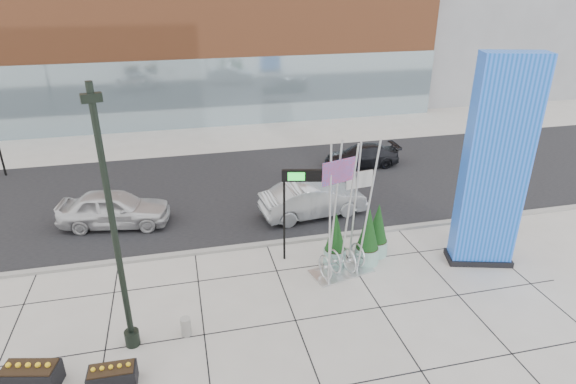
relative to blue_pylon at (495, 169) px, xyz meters
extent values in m
plane|color=#9E9991|center=(-9.00, -0.89, -3.93)|extent=(160.00, 160.00, 0.00)
cube|color=black|center=(-9.00, 9.11, -3.92)|extent=(80.00, 12.00, 0.02)
cube|color=gray|center=(-9.00, 3.11, -3.87)|extent=(80.00, 0.30, 0.12)
cube|color=#964F2B|center=(-8.00, 26.11, 1.57)|extent=(34.00, 10.00, 11.00)
cube|color=#8CA5B2|center=(-8.00, 21.31, -1.43)|extent=(34.00, 0.60, 5.00)
cube|color=blue|center=(0.00, 0.00, 0.14)|extent=(2.42, 1.49, 8.13)
cube|color=black|center=(0.00, 0.00, -3.81)|extent=(2.64, 1.71, 0.23)
cylinder|color=black|center=(-13.18, -1.82, 0.14)|extent=(0.18, 0.18, 8.13)
cylinder|color=black|center=(-13.18, -1.82, -3.67)|extent=(0.45, 0.45, 0.51)
cube|color=black|center=(-13.18, -1.82, 3.79)|extent=(0.55, 0.34, 0.22)
cube|color=silver|center=(-5.59, 0.47, -3.90)|extent=(2.53, 1.66, 0.06)
cylinder|color=silver|center=(-6.33, 0.25, -1.28)|extent=(0.09, 0.09, 5.29)
cylinder|color=silver|center=(-5.91, 0.63, -1.28)|extent=(0.09, 0.09, 5.29)
cylinder|color=silver|center=(-5.49, 0.36, -1.28)|extent=(0.09, 0.09, 5.29)
cylinder|color=silver|center=(-5.01, 0.68, -1.28)|extent=(0.09, 0.09, 5.29)
cylinder|color=silver|center=(-4.74, 0.20, -1.28)|extent=(0.09, 0.09, 5.29)
torus|color=silver|center=(-6.39, 0.36, -3.42)|extent=(0.29, 0.96, 0.96)
torus|color=silver|center=(-5.86, 0.57, -3.42)|extent=(0.29, 0.96, 0.96)
torus|color=silver|center=(-5.33, 0.36, -3.42)|extent=(0.29, 0.96, 0.96)
torus|color=silver|center=(-4.80, 0.57, -3.42)|extent=(0.29, 0.96, 0.96)
cube|color=red|center=(-5.91, 0.47, 0.31)|extent=(1.33, 0.48, 0.85)
cube|color=silver|center=(-4.96, 0.57, -0.22)|extent=(1.06, 0.19, 0.64)
cylinder|color=gray|center=(-11.54, -1.76, -3.61)|extent=(0.33, 0.33, 0.64)
cylinder|color=black|center=(-7.51, 1.91, -2.02)|extent=(0.09, 0.09, 3.81)
cube|color=black|center=(-6.70, 1.91, -0.30)|extent=(1.80, 0.55, 0.45)
cube|color=#19D833|center=(-7.06, 1.81, -0.30)|extent=(0.62, 0.16, 0.32)
cylinder|color=#7FABA1|center=(-4.40, 0.91, -3.59)|extent=(0.95, 0.95, 0.67)
cylinder|color=black|center=(-4.40, 0.91, -3.26)|extent=(0.88, 0.88, 0.06)
cone|color=black|center=(-4.40, 0.91, -2.40)|extent=(0.86, 0.86, 1.71)
cylinder|color=#7FABA1|center=(-3.80, 1.39, -3.61)|extent=(0.91, 0.91, 0.64)
cylinder|color=black|center=(-3.80, 1.39, -3.29)|extent=(0.84, 0.84, 0.05)
cone|color=black|center=(-3.80, 1.39, -2.47)|extent=(0.82, 0.82, 1.64)
cylinder|color=#7FABA1|center=(-5.64, 1.16, -3.62)|extent=(0.89, 0.89, 0.62)
cylinder|color=black|center=(-5.64, 1.16, -3.31)|extent=(0.81, 0.81, 0.05)
cone|color=black|center=(-5.64, 1.16, -2.51)|extent=(0.80, 0.80, 1.59)
cube|color=black|center=(-15.79, -2.89, -3.61)|extent=(1.64, 1.07, 0.65)
cube|color=black|center=(-15.79, -2.89, -3.26)|extent=(1.51, 0.94, 0.06)
cube|color=black|center=(-13.61, -3.37, -3.65)|extent=(1.31, 0.68, 0.55)
cube|color=black|center=(-13.61, -3.37, -3.35)|extent=(1.21, 0.58, 0.06)
imported|color=silver|center=(-14.33, 6.44, -3.10)|extent=(5.13, 2.73, 1.66)
imported|color=#9DA0A5|center=(-5.33, 5.33, -3.11)|extent=(5.16, 2.31, 1.64)
imported|color=black|center=(-0.76, 10.85, -3.29)|extent=(4.44, 1.90, 1.28)
camera|label=1|loc=(-11.18, -14.23, 6.55)|focal=30.00mm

